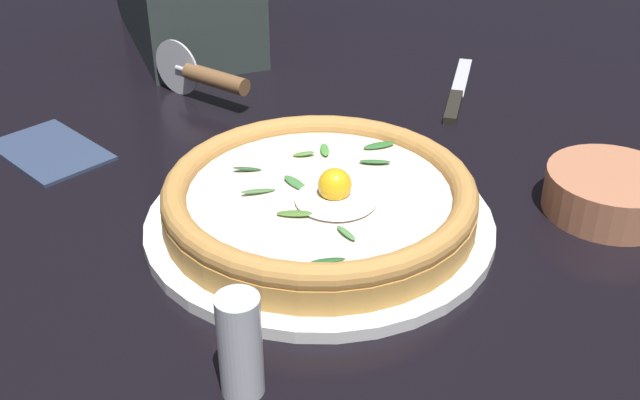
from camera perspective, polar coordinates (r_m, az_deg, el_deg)
ground_plane at (r=0.76m, az=0.66°, el=-2.88°), size 2.40×2.40×0.03m
pizza_plate at (r=0.74m, az=0.00°, el=-1.72°), size 0.33×0.33×0.01m
pizza at (r=0.73m, az=0.02°, el=0.12°), size 0.30×0.30×0.06m
side_bowl at (r=0.81m, az=20.70°, el=0.53°), size 0.13×0.13×0.04m
pizza_cutter at (r=1.00m, az=-8.52°, el=9.09°), size 0.13×0.10×0.07m
table_knife at (r=1.03m, az=10.03°, el=7.51°), size 0.20×0.13×0.01m
folded_napkin at (r=0.93m, az=-19.39°, el=3.55°), size 0.17×0.15×0.01m
pepper_shaker at (r=0.55m, az=-5.94°, el=-10.69°), size 0.03×0.03×0.08m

